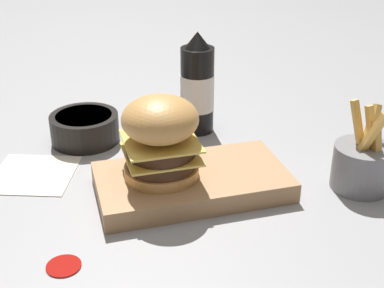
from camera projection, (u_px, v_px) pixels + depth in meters
ground_plane at (162, 193)px, 0.83m from camera, size 6.00×6.00×0.00m
serving_board at (192, 182)px, 0.83m from camera, size 0.29×0.16×0.03m
burger at (163, 137)px, 0.79m from camera, size 0.11×0.11×0.13m
ketchup_bottle at (197, 88)px, 1.00m from camera, size 0.06×0.06×0.19m
fries_basket at (362, 164)px, 0.83m from camera, size 0.09×0.09×0.14m
side_bowl at (85, 127)px, 0.98m from camera, size 0.13×0.13×0.05m
ketchup_puddle at (64, 265)px, 0.67m from camera, size 0.04×0.04×0.00m
parchment_square at (33, 174)px, 0.88m from camera, size 0.17×0.17×0.00m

